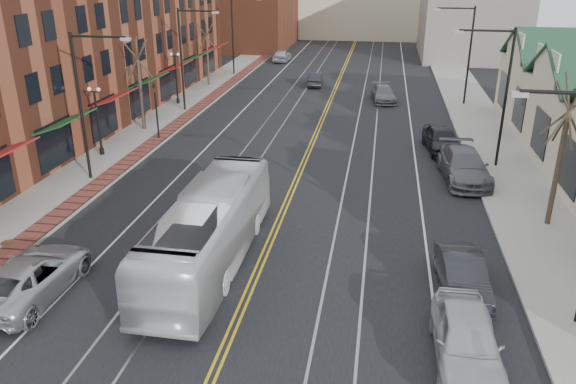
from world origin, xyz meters
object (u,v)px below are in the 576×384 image
(parked_car_a, at_px, (467,339))
(parked_car_d, at_px, (442,139))
(transit_bus, at_px, (210,230))
(parked_car_b, at_px, (462,275))
(parked_suv, at_px, (31,276))
(parked_car_c, at_px, (464,166))

(parked_car_a, relative_size, parked_car_d, 1.00)
(transit_bus, relative_size, parked_car_b, 2.57)
(parked_suv, height_order, parked_car_b, parked_suv)
(transit_bus, distance_m, parked_car_b, 9.89)
(parked_suv, distance_m, parked_car_a, 15.41)
(parked_suv, bearing_deg, transit_bus, -149.76)
(parked_car_a, distance_m, parked_car_b, 4.14)
(parked_car_a, bearing_deg, parked_suv, 174.78)
(parked_suv, distance_m, parked_car_b, 15.97)
(parked_car_d, bearing_deg, parked_suv, -136.50)
(parked_suv, height_order, parked_car_c, parked_car_c)
(transit_bus, bearing_deg, parked_car_d, -121.62)
(transit_bus, bearing_deg, parked_suv, 30.16)
(transit_bus, height_order, parked_car_b, transit_bus)
(parked_suv, xyz_separation_m, parked_car_c, (17.16, 14.89, 0.07))
(transit_bus, height_order, parked_car_d, transit_bus)
(parked_car_b, bearing_deg, parked_suv, -174.39)
(parked_car_c, bearing_deg, parked_car_d, 94.08)
(parked_suv, distance_m, parked_car_d, 25.85)
(transit_bus, relative_size, parked_car_c, 1.92)
(parked_car_a, xyz_separation_m, parked_car_b, (0.35, 4.12, -0.11))
(parked_car_d, bearing_deg, transit_bus, -129.42)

